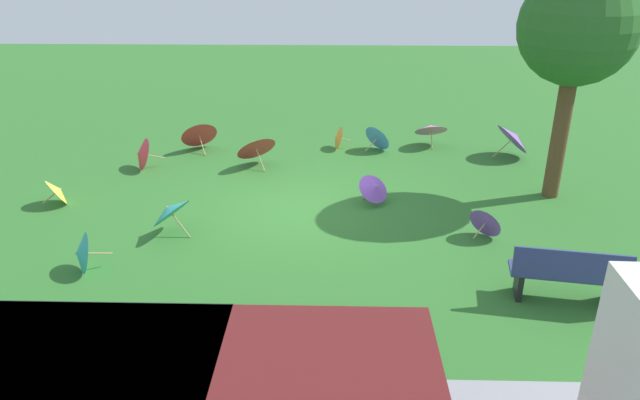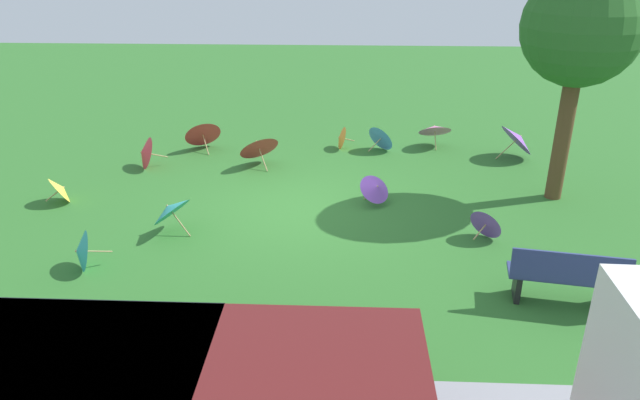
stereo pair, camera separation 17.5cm
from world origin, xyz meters
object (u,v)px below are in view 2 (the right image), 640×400
object	(u,v)px
parasol_teal_0	(170,209)
parasol_orange_1	(340,138)
park_bench	(567,277)
parasol_purple_2	(376,188)
parasol_red_0	(258,145)
parasol_red_2	(144,153)
shade_tree	(581,30)
parasol_teal_1	(80,251)
parasol_yellow_0	(61,189)
parasol_purple_0	(487,223)
parasol_pink_0	(435,129)
parasol_purple_1	(518,138)
parasol_red_1	(202,132)
parasol_blue_0	(382,137)

from	to	relation	value
parasol_teal_0	parasol_orange_1	xyz separation A→B (m)	(-2.98, -4.85, -0.18)
parasol_orange_1	park_bench	bearing A→B (deg)	115.63
parasol_purple_2	park_bench	bearing A→B (deg)	126.90
parasol_red_0	parasol_red_2	bearing A→B (deg)	6.87
shade_tree	parasol_teal_1	xyz separation A→B (m)	(8.46, 3.32, -3.01)
parasol_purple_2	parasol_yellow_0	world-z (taller)	parasol_purple_2
parasol_purple_0	parasol_pink_0	distance (m)	5.09
park_bench	parasol_purple_1	world-z (taller)	parasol_purple_1
parasol_yellow_0	parasol_orange_1	bearing A→B (deg)	-146.95
parasol_red_2	parasol_yellow_0	bearing A→B (deg)	62.36
parasol_purple_1	parasol_purple_2	xyz separation A→B (m)	(3.53, 2.95, -0.14)
parasol_teal_0	parasol_orange_1	bearing A→B (deg)	-121.59
parasol_purple_2	parasol_yellow_0	xyz separation A→B (m)	(6.29, 0.14, -0.08)
parasol_purple_1	parasol_orange_1	xyz separation A→B (m)	(4.28, -0.52, -0.22)
parasol_purple_1	parasol_teal_1	bearing A→B (deg)	34.40
parasol_purple_1	parasol_orange_1	size ratio (longest dim) A/B	1.78
parasol_teal_1	parasol_yellow_0	bearing A→B (deg)	-59.99
shade_tree	parasol_red_1	world-z (taller)	shade_tree
parasol_blue_0	parasol_purple_0	xyz separation A→B (m)	(-1.60, 4.73, -0.05)
parasol_purple_1	parasol_pink_0	size ratio (longest dim) A/B	1.21
shade_tree	parasol_red_2	size ratio (longest dim) A/B	5.32
parasol_purple_1	parasol_blue_0	bearing A→B (deg)	-7.73
parasol_orange_1	parasol_blue_0	bearing A→B (deg)	175.36
parasol_red_2	parasol_pink_0	bearing A→B (deg)	-164.74
shade_tree	parasol_orange_1	world-z (taller)	shade_tree
shade_tree	parasol_purple_0	bearing A→B (deg)	47.17
parasol_purple_0	parasol_yellow_0	bearing A→B (deg)	-8.36
shade_tree	parasol_purple_0	world-z (taller)	shade_tree
park_bench	parasol_red_0	size ratio (longest dim) A/B	1.37
parasol_purple_0	parasol_teal_0	bearing A→B (deg)	0.36
parasol_blue_0	parasol_red_0	size ratio (longest dim) A/B	0.68
shade_tree	parasol_pink_0	size ratio (longest dim) A/B	4.99
parasol_blue_0	parasol_red_0	world-z (taller)	parasol_red_0
parasol_blue_0	parasol_teal_0	world-z (taller)	parasol_teal_0
parasol_pink_0	parasol_red_0	bearing A→B (deg)	20.05
parasol_red_1	parasol_teal_0	distance (m)	4.72
parasol_red_1	parasol_teal_1	xyz separation A→B (m)	(0.56, 6.06, -0.09)
parasol_purple_1	parasol_purple_2	distance (m)	4.60
parasol_blue_0	parasol_yellow_0	world-z (taller)	parasol_blue_0
shade_tree	parasol_teal_0	bearing A→B (deg)	14.74
parasol_purple_0	parasol_red_1	distance (m)	7.69
parasol_red_1	parasol_red_2	distance (m)	1.77
parasol_red_0	parasol_red_2	world-z (taller)	parasol_red_0
parasol_purple_0	parasol_yellow_0	size ratio (longest dim) A/B	0.92
parasol_blue_0	parasol_pink_0	distance (m)	1.40
shade_tree	parasol_red_0	world-z (taller)	shade_tree
park_bench	parasol_teal_1	xyz separation A→B (m)	(7.34, -0.66, -0.13)
park_bench	parasol_red_2	bearing A→B (deg)	-34.05
parasol_orange_1	parasol_purple_0	bearing A→B (deg)	118.78
parasol_purple_1	parasol_orange_1	world-z (taller)	parasol_purple_1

